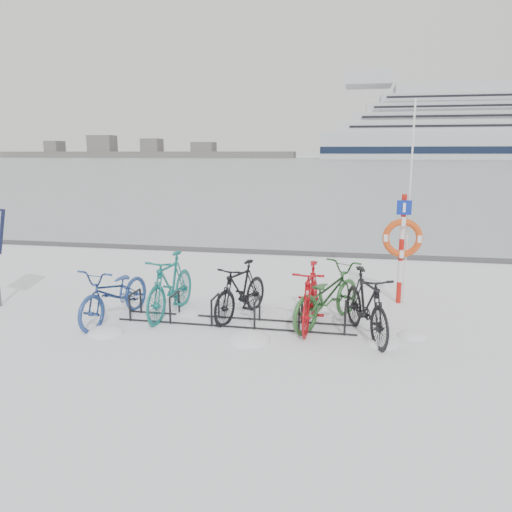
% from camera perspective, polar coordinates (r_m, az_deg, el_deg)
% --- Properties ---
extents(ground, '(900.00, 900.00, 0.00)m').
position_cam_1_polar(ground, '(8.45, -2.29, -7.70)').
color(ground, white).
rests_on(ground, ground).
extents(ice_sheet, '(400.00, 298.00, 0.02)m').
position_cam_1_polar(ice_sheet, '(162.79, 10.67, 10.53)').
color(ice_sheet, '#95A1A8').
rests_on(ice_sheet, ground).
extents(quay_edge, '(400.00, 0.25, 0.10)m').
position_cam_1_polar(quay_edge, '(14.05, 3.29, 0.37)').
color(quay_edge, '#3F3F42').
rests_on(quay_edge, ground).
extents(bike_rack, '(4.00, 0.48, 0.46)m').
position_cam_1_polar(bike_rack, '(8.40, -2.30, -6.54)').
color(bike_rack, black).
rests_on(bike_rack, ground).
extents(lifebuoy_station, '(0.72, 0.22, 3.76)m').
position_cam_1_polar(lifebuoy_station, '(9.61, 16.41, 1.97)').
color(lifebuoy_station, '#B3150E').
rests_on(lifebuoy_station, ground).
extents(cruise_ferry, '(136.78, 25.80, 44.94)m').
position_cam_1_polar(cruise_ferry, '(240.02, 24.32, 12.96)').
color(cruise_ferry, silver).
rests_on(cruise_ferry, ground).
extents(shoreline, '(180.00, 12.00, 9.50)m').
position_cam_1_polar(shoreline, '(295.03, -13.97, 11.37)').
color(shoreline, '#4E4E4E').
rests_on(shoreline, ground).
extents(bike_0, '(0.94, 1.97, 0.99)m').
position_cam_1_polar(bike_0, '(8.85, -15.79, -3.90)').
color(bike_0, navy).
rests_on(bike_0, ground).
extents(bike_1, '(0.65, 1.90, 1.12)m').
position_cam_1_polar(bike_1, '(8.89, -9.76, -3.11)').
color(bike_1, '#146462').
rests_on(bike_1, ground).
extents(bike_2, '(0.98, 1.73, 1.00)m').
position_cam_1_polar(bike_2, '(8.65, -1.76, -3.77)').
color(bike_2, black).
rests_on(bike_2, ground).
extents(bike_3, '(0.57, 1.79, 1.06)m').
position_cam_1_polar(bike_3, '(8.25, 6.26, -4.37)').
color(bike_3, '#A50D13').
rests_on(bike_3, ground).
extents(bike_4, '(1.53, 2.05, 1.03)m').
position_cam_1_polar(bike_4, '(8.43, 8.11, -4.20)').
color(bike_4, '#2B5B2A').
rests_on(bike_4, ground).
extents(bike_5, '(1.08, 1.86, 1.08)m').
position_cam_1_polar(bike_5, '(7.93, 12.50, -5.20)').
color(bike_5, black).
rests_on(bike_5, ground).
extents(snow_drifts, '(6.05, 2.01, 0.24)m').
position_cam_1_polar(snow_drifts, '(8.16, -2.77, -8.43)').
color(snow_drifts, white).
rests_on(snow_drifts, ground).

